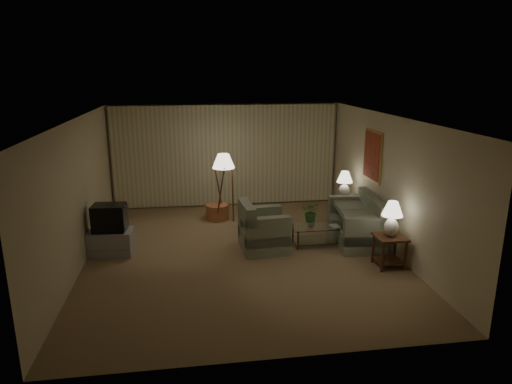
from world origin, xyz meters
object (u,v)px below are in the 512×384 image
sofa (356,224)px  side_table_far (343,206)px  side_table_near (390,246)px  vase (311,222)px  floor_lamp (224,186)px  ottoman (217,212)px  table_lamp_far (345,182)px  crt_tv (109,218)px  table_lamp_near (392,216)px  tv_cabinet (111,242)px  armchair (264,231)px  coffee_table (318,232)px

sofa → side_table_far: sofa is taller
side_table_near → vase: (-1.16, 1.25, 0.09)m
floor_lamp → ottoman: size_ratio=2.94×
table_lamp_far → crt_tv: size_ratio=0.99×
table_lamp_far → sofa: bearing=-96.8°
table_lamp_near → floor_lamp: floor_lamp is taller
floor_lamp → vase: floor_lamp is taller
crt_tv → floor_lamp: (2.38, 1.77, 0.09)m
tv_cabinet → side_table_far: bearing=18.8°
table_lamp_near → table_lamp_far: bearing=90.0°
sofa → armchair: 2.03m
armchair → floor_lamp: 2.11m
coffee_table → armchair: bearing=-175.8°
tv_cabinet → vase: size_ratio=5.22×
floor_lamp → vase: (1.65, -1.87, -0.36)m
sofa → side_table_far: 1.26m
coffee_table → ottoman: 2.80m
armchair → ottoman: (-0.81, 2.07, -0.21)m
side_table_far → ottoman: bearing=167.9°
side_table_near → side_table_far: size_ratio=1.00×
armchair → coffee_table: armchair is taller
side_table_far → sofa: bearing=-96.8°
sofa → table_lamp_far: bearing=179.5°
side_table_near → crt_tv: (-5.20, 1.35, 0.35)m
coffee_table → ottoman: size_ratio=1.94×
armchair → floor_lamp: (-0.65, 1.95, 0.46)m
coffee_table → crt_tv: bearing=178.7°
armchair → floor_lamp: size_ratio=0.66×
side_table_near → ottoman: size_ratio=1.07×
table_lamp_far → tv_cabinet: bearing=-166.4°
table_lamp_far → ottoman: size_ratio=1.16×
armchair → side_table_far: size_ratio=1.80×
side_table_near → table_lamp_near: 0.58m
floor_lamp → crt_tv: bearing=-143.4°
sofa → table_lamp_far: size_ratio=2.99×
side_table_far → ottoman: 3.06m
sofa → tv_cabinet: (-5.05, -0.00, -0.14)m
armchair → side_table_far: (2.17, 1.43, 0.01)m
table_lamp_near → ottoman: table_lamp_near is taller
side_table_far → crt_tv: size_ratio=0.92×
floor_lamp → ottoman: 0.70m
vase → side_table_far: bearing=49.2°
table_lamp_near → vase: table_lamp_near is taller
vase → sofa: bearing=5.6°
side_table_far → vase: side_table_far is taller
side_table_far → table_lamp_near: size_ratio=0.90×
coffee_table → table_lamp_far: bearing=53.1°
armchair → table_lamp_far: bearing=-60.9°
sofa → ottoman: (-2.83, 1.89, -0.20)m
armchair → vase: size_ratio=6.33×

